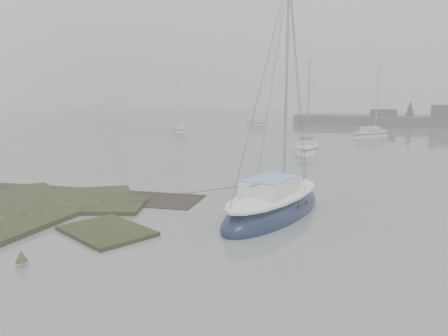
% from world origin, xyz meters
% --- Properties ---
extents(ground, '(160.00, 160.00, 0.00)m').
position_xyz_m(ground, '(0.00, 30.00, 0.00)').
color(ground, slate).
rests_on(ground, ground).
extents(sailboat_main, '(4.16, 8.19, 11.04)m').
position_xyz_m(sailboat_main, '(5.92, 4.12, 0.34)').
color(sailboat_main, '#111A34').
rests_on(sailboat_main, ground).
extents(sailboat_white, '(2.66, 6.38, 8.76)m').
position_xyz_m(sailboat_white, '(3.97, 23.99, 0.27)').
color(sailboat_white, silver).
rests_on(sailboat_white, ground).
extents(sailboat_far_a, '(5.10, 5.11, 7.67)m').
position_xyz_m(sailboat_far_a, '(-15.05, 37.59, 0.24)').
color(sailboat_far_a, silver).
rests_on(sailboat_far_a, ground).
extents(sailboat_far_b, '(5.13, 6.41, 8.88)m').
position_xyz_m(sailboat_far_b, '(8.85, 38.85, 0.28)').
color(sailboat_far_b, '#A1A4AA').
rests_on(sailboat_far_b, ground).
extents(sailboat_far_c, '(5.40, 4.82, 7.72)m').
position_xyz_m(sailboat_far_c, '(-8.77, 52.53, 0.24)').
color(sailboat_far_c, silver).
rests_on(sailboat_far_c, ground).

